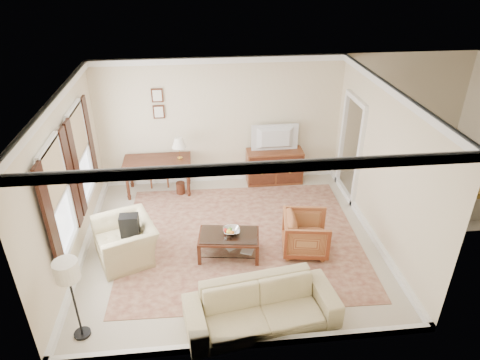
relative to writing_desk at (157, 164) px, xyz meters
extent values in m
cube|color=beige|center=(1.45, -2.03, -0.69)|extent=(5.50, 5.00, 0.01)
cube|color=white|center=(1.45, -2.03, 2.21)|extent=(5.50, 5.00, 0.01)
cube|color=beige|center=(1.45, 0.47, 0.76)|extent=(5.50, 0.01, 2.90)
cube|color=beige|center=(1.45, -4.53, 0.76)|extent=(5.50, 0.01, 2.90)
cube|color=beige|center=(-1.30, -2.03, 0.76)|extent=(0.01, 5.00, 2.90)
cube|color=beige|center=(4.20, -2.03, 0.76)|extent=(0.01, 5.00, 2.90)
cube|color=beige|center=(5.70, -0.88, -0.69)|extent=(3.00, 2.70, 0.01)
cube|color=maroon|center=(1.64, -1.96, -0.69)|extent=(4.57, 3.95, 0.01)
cube|color=#4A2215|center=(0.00, 0.00, 0.08)|extent=(1.47, 0.74, 0.05)
cylinder|color=#4A2215|center=(-0.66, -0.29, -0.32)|extent=(0.07, 0.07, 0.75)
cylinder|color=#4A2215|center=(0.66, -0.29, -0.32)|extent=(0.07, 0.07, 0.75)
cylinder|color=#4A2215|center=(-0.66, 0.29, -0.32)|extent=(0.07, 0.07, 0.75)
cylinder|color=#4A2215|center=(0.66, 0.29, -0.32)|extent=(0.07, 0.07, 0.75)
cube|color=brown|center=(2.66, 0.19, -0.30)|extent=(1.29, 0.50, 0.80)
imported|color=black|center=(2.66, 0.17, 0.61)|extent=(1.02, 0.58, 0.13)
cube|color=#4A2215|center=(1.37, -2.44, -0.28)|extent=(1.14, 0.76, 0.04)
cube|color=silver|center=(1.37, -2.44, -0.25)|extent=(1.08, 0.70, 0.01)
cube|color=silver|center=(1.37, -2.44, -0.54)|extent=(1.05, 0.67, 0.02)
cube|color=#4A2215|center=(0.83, -2.66, -0.49)|extent=(0.07, 0.07, 0.41)
cube|color=#4A2215|center=(1.83, -2.79, -0.49)|extent=(0.07, 0.07, 0.41)
cube|color=#4A2215|center=(0.91, -2.10, -0.49)|extent=(0.07, 0.07, 0.41)
cube|color=#4A2215|center=(1.91, -2.23, -0.49)|extent=(0.07, 0.07, 0.41)
imported|color=silver|center=(1.42, -2.39, -0.19)|extent=(0.42, 0.42, 0.10)
imported|color=brown|center=(1.29, -2.44, -0.52)|extent=(0.27, 0.16, 0.38)
imported|color=brown|center=(1.60, -2.50, -0.52)|extent=(0.27, 0.14, 0.38)
imported|color=brown|center=(2.76, -2.46, -0.29)|extent=(0.86, 0.90, 0.82)
imported|color=#CDC08B|center=(-0.45, -2.30, -0.21)|extent=(1.07, 1.29, 0.96)
cube|color=black|center=(-0.34, -2.32, 0.03)|extent=(0.34, 0.38, 0.40)
imported|color=#CDC08B|center=(1.71, -4.08, -0.26)|extent=(2.30, 0.97, 0.87)
cylinder|color=black|center=(-0.90, -4.02, -0.67)|extent=(0.24, 0.24, 0.04)
cylinder|color=black|center=(-0.90, -4.02, -0.12)|extent=(0.03, 0.03, 1.13)
cylinder|color=silver|center=(-0.90, -4.02, 0.51)|extent=(0.33, 0.33, 0.28)
camera|label=1|loc=(0.90, -8.58, 4.27)|focal=32.00mm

